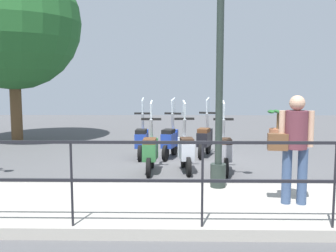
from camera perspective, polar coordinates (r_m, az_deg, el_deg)
The scene contains 13 objects.
ground_plane at distance 8.86m, azimuth 3.23°, elevation -5.94°, with size 28.00×28.00×0.00m, color #4C4C4F.
promenade_walkway at distance 5.80m, azimuth 4.42°, elevation -11.92°, with size 2.20×20.00×0.15m.
fence_railing at distance 4.57m, azimuth 5.28°, elevation -6.16°, with size 0.04×16.03×1.07m.
lamp_post_near at distance 6.29m, azimuth 7.84°, elevation 6.23°, with size 0.26×0.90×3.94m.
pedestrian_with_bag at distance 5.69m, azimuth 18.69°, elevation -2.20°, with size 0.36×0.66×1.59m.
tree_large at distance 13.24m, azimuth -22.66°, elevation 14.40°, with size 4.29×4.29×6.00m.
potted_palm at distance 12.65m, azimuth 16.41°, elevation -0.41°, with size 1.06×0.66×1.05m.
scooter_near_0 at distance 8.09m, azimuth 8.56°, elevation -3.71°, with size 1.23×0.44×1.54m.
scooter_near_1 at distance 8.10m, azimuth 2.74°, elevation -3.64°, with size 1.23×0.44×1.54m.
scooter_near_2 at distance 8.03m, azimuth -2.72°, elevation -3.73°, with size 1.23×0.44×1.54m.
scooter_far_0 at distance 9.82m, azimuth 5.64°, elevation -1.88°, with size 1.20×0.55×1.54m.
scooter_far_1 at distance 9.57m, azimuth 0.30°, elevation -2.07°, with size 1.21×0.52×1.54m.
scooter_far_2 at distance 9.60m, azimuth -4.03°, elevation -2.06°, with size 1.23×0.44×1.54m.
Camera 1 is at (-8.65, 0.34, 1.90)m, focal length 40.00 mm.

